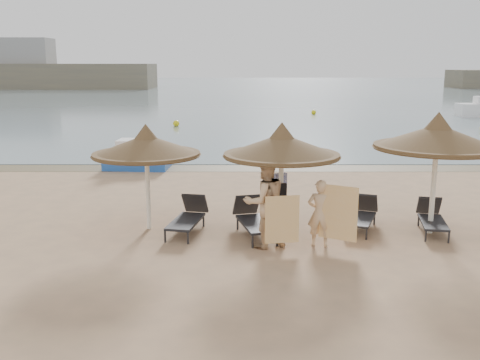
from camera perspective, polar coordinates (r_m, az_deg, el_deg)
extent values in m
plane|color=tan|center=(11.59, 2.95, -7.56)|extent=(160.00, 160.00, 0.00)
cube|color=slate|center=(90.98, 0.45, 9.79)|extent=(200.00, 140.00, 0.03)
cube|color=brown|center=(20.68, 1.67, 1.31)|extent=(200.00, 1.60, 0.01)
cube|color=gray|center=(94.76, -22.34, 11.40)|extent=(10.00, 5.00, 8.00)
cylinder|color=white|center=(13.04, -9.79, -1.19)|extent=(0.11, 0.11, 1.87)
cone|color=brown|center=(12.83, -9.97, 3.74)|extent=(2.59, 2.59, 0.49)
cone|color=brown|center=(12.79, -10.02, 5.04)|extent=(0.62, 0.62, 0.40)
cylinder|color=brown|center=(12.86, -9.94, 2.72)|extent=(2.53, 2.53, 0.09)
cylinder|color=white|center=(12.35, 4.38, -1.63)|extent=(0.11, 0.11, 1.94)
cone|color=brown|center=(12.13, 4.47, 3.77)|extent=(2.68, 2.68, 0.51)
cone|color=brown|center=(12.08, 4.49, 5.20)|extent=(0.65, 0.65, 0.42)
cylinder|color=brown|center=(12.16, 4.45, 2.65)|extent=(2.63, 2.63, 0.09)
cylinder|color=white|center=(13.29, 19.90, -1.00)|extent=(0.12, 0.12, 2.10)
cone|color=brown|center=(13.08, 20.30, 4.43)|extent=(2.90, 2.90, 0.55)
cone|color=brown|center=(13.04, 20.41, 5.86)|extent=(0.70, 0.70, 0.45)
cylinder|color=brown|center=(13.11, 20.22, 3.30)|extent=(2.84, 2.84, 0.10)
cylinder|color=#28292D|center=(12.17, -8.00, -6.02)|extent=(0.05, 0.05, 0.27)
cylinder|color=#28292D|center=(12.01, -5.57, -6.21)|extent=(0.05, 0.05, 0.27)
cylinder|color=#28292D|center=(13.39, -6.14, -4.28)|extent=(0.05, 0.05, 0.27)
cylinder|color=#28292D|center=(13.24, -3.91, -4.42)|extent=(0.05, 0.05, 0.27)
cube|color=black|center=(12.69, -5.82, -4.43)|extent=(0.86, 1.52, 0.06)
cube|color=black|center=(13.41, -4.80, -2.48)|extent=(0.66, 0.51, 0.54)
cylinder|color=#28292D|center=(11.71, 1.36, -6.62)|extent=(0.05, 0.05, 0.28)
cylinder|color=#28292D|center=(11.86, 3.97, -6.40)|extent=(0.05, 0.05, 0.28)
cylinder|color=#28292D|center=(12.99, -0.26, -4.70)|extent=(0.05, 0.05, 0.28)
cylinder|color=#28292D|center=(13.13, 2.11, -4.52)|extent=(0.05, 0.05, 0.28)
cube|color=black|center=(12.41, 1.70, -4.70)|extent=(0.96, 1.60, 0.06)
cube|color=black|center=(13.16, 0.68, -2.63)|extent=(0.70, 0.56, 0.56)
cylinder|color=#28292D|center=(12.65, 11.06, -5.46)|extent=(0.05, 0.05, 0.25)
cylinder|color=#28292D|center=(12.57, 13.34, -5.68)|extent=(0.05, 0.05, 0.25)
cylinder|color=#28292D|center=(13.84, 12.06, -3.96)|extent=(0.05, 0.05, 0.25)
cylinder|color=#28292D|center=(13.78, 14.14, -4.14)|extent=(0.05, 0.05, 0.25)
cube|color=black|center=(13.21, 12.73, -4.09)|extent=(1.02, 1.47, 0.05)
cube|color=black|center=(13.91, 13.30, -2.36)|extent=(0.66, 0.56, 0.51)
cylinder|color=#28292D|center=(12.82, 19.20, -5.71)|extent=(0.04, 0.04, 0.25)
cylinder|color=#28292D|center=(12.90, 21.38, -5.76)|extent=(0.04, 0.04, 0.25)
cylinder|color=#28292D|center=(13.99, 18.51, -4.17)|extent=(0.04, 0.04, 0.25)
cylinder|color=#28292D|center=(14.07, 20.51, -4.23)|extent=(0.04, 0.04, 0.25)
cube|color=black|center=(13.44, 19.91, -4.27)|extent=(0.79, 1.41, 0.05)
cube|color=black|center=(14.13, 19.50, -2.55)|extent=(0.61, 0.47, 0.50)
imported|color=#DCB384|center=(11.53, 2.68, -1.59)|extent=(1.26, 1.05, 2.34)
imported|color=#DCB384|center=(11.76, 8.54, -2.97)|extent=(0.89, 0.67, 1.73)
cube|color=orange|center=(11.33, 4.51, -4.24)|extent=(0.73, 0.14, 1.04)
cube|color=orange|center=(11.59, 10.43, -3.47)|extent=(0.76, 0.43, 1.20)
cube|color=silver|center=(12.46, 4.34, -0.14)|extent=(0.32, 0.21, 0.38)
cube|color=black|center=(12.16, 4.44, -1.14)|extent=(0.25, 0.15, 0.33)
cube|color=#2155B1|center=(20.89, -10.87, 2.04)|extent=(2.48, 1.56, 0.60)
cube|color=white|center=(20.83, -10.91, 3.05)|extent=(1.60, 1.29, 0.27)
cube|color=white|center=(20.91, -12.10, 3.73)|extent=(0.60, 1.01, 0.38)
sphere|color=yellow|center=(34.68, -6.82, 6.00)|extent=(0.41, 0.41, 0.41)
sphere|color=yellow|center=(43.18, 7.87, 7.17)|extent=(0.38, 0.38, 0.38)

